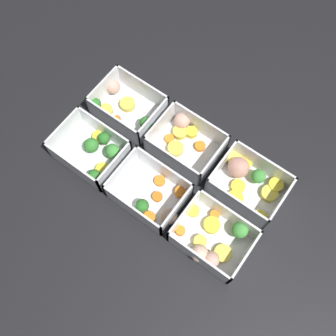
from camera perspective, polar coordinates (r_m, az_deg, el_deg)
ground_plane at (r=0.94m, az=0.00°, el=-0.55°), size 4.00×4.00×0.00m
container_near_left at (r=0.95m, az=-10.62°, el=2.40°), size 0.16×0.12×0.07m
container_near_center at (r=0.89m, az=-2.31°, el=-4.19°), size 0.17×0.13×0.07m
container_near_right at (r=0.87m, az=6.57°, el=-10.31°), size 0.17×0.13×0.07m
container_far_left at (r=1.00m, az=-6.31°, el=8.94°), size 0.18×0.12×0.07m
container_far_center at (r=0.95m, az=2.46°, el=4.06°), size 0.16×0.13×0.07m
container_far_right at (r=0.92m, az=11.48°, el=-1.85°), size 0.17×0.13×0.07m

